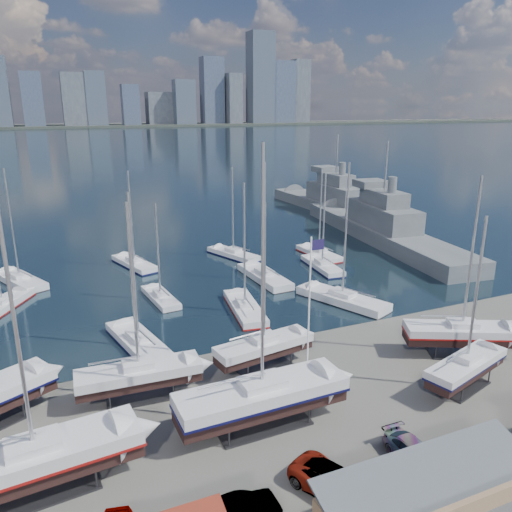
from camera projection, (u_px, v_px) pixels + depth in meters
name	position (u px, v px, depth m)	size (l,w,h in m)	color
ground	(302.00, 400.00, 38.49)	(1400.00, 1400.00, 0.00)	#605E59
water	(65.00, 143.00, 311.15)	(1400.00, 600.00, 0.40)	#182B37
far_shore	(51.00, 126.00, 539.43)	(1400.00, 80.00, 2.20)	#2D332D
skyline	(39.00, 89.00, 520.06)	(639.14, 43.80, 107.69)	#475166
sailboat_cradle_1	(35.00, 460.00, 28.59)	(12.32, 4.56, 19.20)	#2D2D33
sailboat_cradle_2	(139.00, 375.00, 38.10)	(9.53, 3.11, 15.40)	#2D2D33
sailboat_cradle_3	(262.00, 397.00, 34.82)	(12.42, 3.73, 19.66)	#2D2D33
sailboat_cradle_4	(264.00, 347.00, 42.64)	(9.06, 3.77, 14.47)	#2D2D33
sailboat_cradle_5	(466.00, 366.00, 39.52)	(8.97, 4.73, 14.12)	#2D2D33
sailboat_cradle_6	(462.00, 333.00, 45.01)	(10.31, 6.89, 16.27)	#2D2D33
sailboat_moored_1	(3.00, 306.00, 55.61)	(6.91, 9.43, 14.00)	black
sailboat_moored_2	(20.00, 281.00, 63.55)	(6.85, 10.42, 15.35)	black
sailboat_moored_3	(139.00, 344.00, 46.82)	(4.89, 10.65, 15.36)	black
sailboat_moored_4	(161.00, 298.00, 58.01)	(3.07, 8.18, 12.06)	black
sailboat_moored_5	(135.00, 265.00, 70.36)	(5.24, 9.81, 14.13)	black
sailboat_moored_6	(245.00, 309.00, 54.82)	(4.17, 10.27, 14.92)	black
sailboat_moored_7	(264.00, 278.00, 64.87)	(3.51, 10.70, 15.93)	black
sailboat_moored_8	(233.00, 255.00, 74.93)	(5.82, 9.70, 14.02)	black
sailboat_moored_9	(342.00, 300.00, 57.29)	(7.21, 11.45, 16.79)	black
sailboat_moored_10	(322.00, 267.00, 69.45)	(3.39, 9.46, 13.86)	black
sailboat_moored_11	(319.00, 254.00, 75.30)	(3.30, 9.26, 13.57)	black
naval_ship_east	(381.00, 230.00, 84.11)	(12.09, 45.17, 18.02)	slate
naval_ship_west	(334.00, 205.00, 105.98)	(8.66, 42.02, 17.76)	slate
car_b	(241.00, 510.00, 27.06)	(1.50, 4.31, 1.42)	gray
car_c	(336.00, 483.00, 28.84)	(2.62, 5.69, 1.58)	gray
car_d	(415.00, 454.00, 31.42)	(1.96, 4.83, 1.40)	gray
flagpole	(310.00, 307.00, 36.98)	(1.13, 0.12, 12.82)	white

